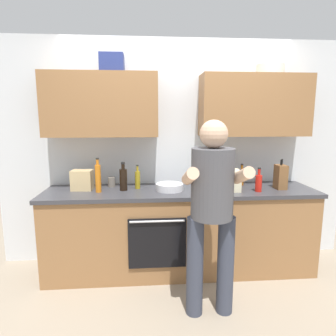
{
  "coord_description": "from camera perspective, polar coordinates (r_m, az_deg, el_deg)",
  "views": [
    {
      "loc": [
        -0.36,
        -2.94,
        1.64
      ],
      "look_at": [
        -0.14,
        -0.1,
        1.15
      ],
      "focal_mm": 31.01,
      "sensor_mm": 36.0,
      "label": 1
    }
  ],
  "objects": [
    {
      "name": "ground_plane",
      "position": [
        3.39,
        2.39,
        -19.18
      ],
      "size": [
        12.0,
        12.0,
        0.0
      ],
      "primitive_type": "plane",
      "color": "gray"
    },
    {
      "name": "back_wall_unit",
      "position": [
        3.24,
        2.04,
        7.19
      ],
      "size": [
        4.0,
        0.38,
        2.5
      ],
      "color": "silver",
      "rests_on": "ground"
    },
    {
      "name": "counter",
      "position": [
        3.2,
        2.44,
        -12.09
      ],
      "size": [
        2.84,
        0.67,
        0.9
      ],
      "color": "olive",
      "rests_on": "ground"
    },
    {
      "name": "person_standing",
      "position": [
        2.37,
        8.65,
        -6.99
      ],
      "size": [
        0.49,
        0.45,
        1.63
      ],
      "color": "#383D4C",
      "rests_on": "ground"
    },
    {
      "name": "bottle_soda",
      "position": [
        3.18,
        7.69,
        -2.03
      ],
      "size": [
        0.08,
        0.08,
        0.23
      ],
      "color": "#198C33",
      "rests_on": "counter"
    },
    {
      "name": "bottle_syrup",
      "position": [
        3.34,
        14.25,
        -1.65
      ],
      "size": [
        0.05,
        0.05,
        0.24
      ],
      "color": "#8C4C14",
      "rests_on": "counter"
    },
    {
      "name": "bottle_hotsauce",
      "position": [
        3.1,
        17.38,
        -2.74
      ],
      "size": [
        0.07,
        0.07,
        0.25
      ],
      "color": "red",
      "rests_on": "counter"
    },
    {
      "name": "bottle_oil",
      "position": [
        3.1,
        -6.0,
        -2.21
      ],
      "size": [
        0.06,
        0.06,
        0.25
      ],
      "color": "olive",
      "rests_on": "counter"
    },
    {
      "name": "bottle_wine",
      "position": [
        3.27,
        10.92,
        -1.44
      ],
      "size": [
        0.06,
        0.06,
        0.29
      ],
      "color": "#471419",
      "rests_on": "counter"
    },
    {
      "name": "bottle_soy",
      "position": [
        3.04,
        -8.77,
        -2.13
      ],
      "size": [
        0.08,
        0.08,
        0.3
      ],
      "color": "black",
      "rests_on": "counter"
    },
    {
      "name": "bottle_juice",
      "position": [
        3.01,
        -13.58,
        -1.86
      ],
      "size": [
        0.06,
        0.06,
        0.35
      ],
      "color": "orange",
      "rests_on": "counter"
    },
    {
      "name": "cup_coffee",
      "position": [
        3.0,
        6.52,
        -3.57
      ],
      "size": [
        0.09,
        0.09,
        0.11
      ],
      "primitive_type": "cylinder",
      "color": "white",
      "rests_on": "counter"
    },
    {
      "name": "cup_stoneware",
      "position": [
        3.23,
        -11.02,
        -2.73
      ],
      "size": [
        0.08,
        0.08,
        0.1
      ],
      "primitive_type": "cylinder",
      "color": "slate",
      "rests_on": "counter"
    },
    {
      "name": "mixing_bowl",
      "position": [
        3.02,
        0.31,
        -3.74
      ],
      "size": [
        0.28,
        0.28,
        0.07
      ],
      "primitive_type": "cylinder",
      "color": "silver",
      "rests_on": "counter"
    },
    {
      "name": "knife_block",
      "position": [
        3.29,
        21.25,
        -1.63
      ],
      "size": [
        0.1,
        0.14,
        0.32
      ],
      "color": "brown",
      "rests_on": "counter"
    },
    {
      "name": "grocery_bag_rice",
      "position": [
        3.08,
        12.08,
        -2.33
      ],
      "size": [
        0.22,
        0.24,
        0.22
      ],
      "primitive_type": "cube",
      "rotation": [
        0.0,
        0.0,
        -0.11
      ],
      "color": "beige",
      "rests_on": "counter"
    },
    {
      "name": "grocery_bag_bread",
      "position": [
        3.15,
        -16.51,
        -2.3
      ],
      "size": [
        0.22,
        0.17,
        0.21
      ],
      "primitive_type": "cube",
      "rotation": [
        0.0,
        0.0,
        -0.08
      ],
      "color": "tan",
      "rests_on": "counter"
    }
  ]
}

